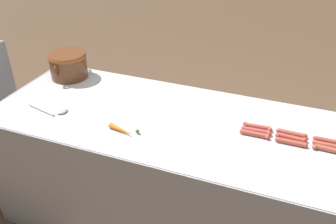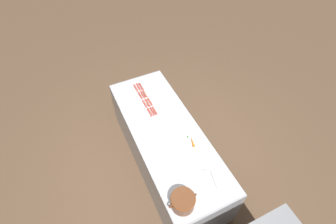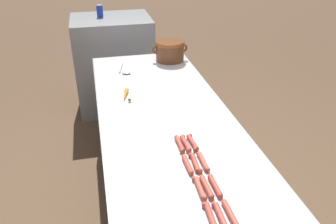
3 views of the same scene
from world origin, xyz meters
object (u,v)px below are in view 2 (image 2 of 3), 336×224
Objects in this scene: hot_dog_3 at (155,111)px; hot_dog_11 at (150,112)px; hot_dog_7 at (152,111)px; hot_dog_8 at (136,88)px; hot_dog_0 at (141,86)px; hot_dog_6 at (147,103)px; hot_dog_9 at (140,95)px; carrot at (192,141)px; hot_dog_2 at (150,102)px; hot_dog_4 at (138,87)px; hot_dog_10 at (145,104)px; hot_dog_1 at (145,94)px; serving_spoon at (208,173)px; hot_dog_5 at (143,94)px; bean_pot at (183,201)px.

hot_dog_11 is at bearing -2.77° from hot_dog_3.
hot_dog_8 is at bearing -85.37° from hot_dog_7.
hot_dog_11 is at bearing 81.41° from hot_dog_0.
hot_dog_9 is (0.04, -0.19, 0.00)m from hot_dog_6.
hot_dog_8 is at bearing -76.10° from carrot.
hot_dog_2 and hot_dog_11 have the same top height.
hot_dog_3 is 1.00× the size of hot_dog_4.
hot_dog_6 and hot_dog_9 have the same top height.
hot_dog_8 is 0.37m from hot_dog_10.
hot_dog_4 is (0.04, -0.56, 0.00)m from hot_dog_3.
hot_dog_1 and hot_dog_4 have the same top height.
carrot is at bearing 101.97° from hot_dog_1.
hot_dog_4 reaches higher than serving_spoon.
hot_dog_8 is (0.04, -0.55, 0.00)m from hot_dog_7.
hot_dog_6 is 1.00× the size of hot_dog_7.
carrot reaches higher than hot_dog_2.
hot_dog_4 and hot_dog_11 have the same top height.
hot_dog_0 is 0.04m from hot_dog_4.
hot_dog_3 is 1.00× the size of hot_dog_9.
hot_dog_8 is 0.91× the size of carrot.
hot_dog_2 is 0.19m from hot_dog_5.
hot_dog_2 is 1.55m from bean_pot.
hot_dog_9 is 1.00× the size of hot_dog_10.
hot_dog_9 is at bearing -83.63° from hot_dog_7.
hot_dog_10 is 1.35m from serving_spoon.
hot_dog_4 is 0.19m from hot_dog_9.
hot_dog_5 and hot_dog_10 have the same top height.
serving_spoon is (-0.17, 1.33, -0.01)m from hot_dog_2.
hot_dog_4 is 0.04m from hot_dog_8.
hot_dog_8 is at bearing -81.44° from serving_spoon.
hot_dog_10 is 0.18m from hot_dog_11.
hot_dog_5 is at bearing 103.76° from hot_dog_8.
hot_dog_6 reaches higher than serving_spoon.
carrot reaches higher than hot_dog_11.
carrot is at bearing 110.93° from hot_dog_7.
hot_dog_6 is (0.04, 0.36, 0.00)m from hot_dog_0.
hot_dog_2 and hot_dog_3 have the same top height.
hot_dog_3 and hot_dog_4 have the same top height.
hot_dog_6 is 1.00× the size of hot_dog_9.
hot_dog_4 is at bearing -102.73° from hot_dog_9.
hot_dog_11 is 0.61× the size of serving_spoon.
hot_dog_6 and hot_dog_11 have the same top height.
hot_dog_4 is at bearing -86.11° from hot_dog_3.
hot_dog_0 is at bearing -79.90° from carrot.
hot_dog_5 is 1.00× the size of hot_dog_7.
bean_pot reaches higher than hot_dog_3.
hot_dog_0 is at bearing -103.18° from hot_dog_10.
hot_dog_3 is at bearing 101.84° from hot_dog_6.
carrot is at bearing 103.90° from hot_dog_8.
hot_dog_9 is (0.08, -0.18, 0.00)m from hot_dog_2.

